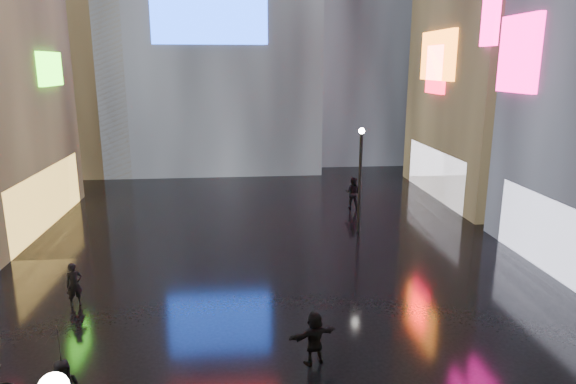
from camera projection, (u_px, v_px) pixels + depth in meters
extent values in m
plane|color=black|center=(270.00, 260.00, 21.92)|extent=(140.00, 140.00, 0.00)
cube|color=#FFC659|center=(46.00, 198.00, 26.31)|extent=(0.20, 10.00, 3.00)
cube|color=#46FF1C|center=(50.00, 69.00, 26.54)|extent=(0.25, 3.00, 1.71)
cube|color=white|center=(562.00, 242.00, 19.71)|extent=(0.20, 9.00, 3.00)
cube|color=#FF0C7E|center=(519.00, 54.00, 21.96)|extent=(0.25, 2.99, 3.26)
cube|color=white|center=(435.00, 173.00, 32.27)|extent=(0.20, 9.00, 3.00)
cube|color=orange|center=(438.00, 56.00, 30.83)|extent=(0.25, 4.92, 2.91)
cube|color=#FF0C2A|center=(436.00, 70.00, 31.14)|extent=(0.25, 2.63, 2.87)
cube|color=#194CFF|center=(209.00, 6.00, 35.06)|extent=(8.00, 0.20, 5.00)
cylinder|color=black|center=(360.00, 183.00, 25.17)|extent=(0.16, 0.16, 5.00)
sphere|color=white|center=(362.00, 131.00, 24.55)|extent=(0.30, 0.30, 0.30)
imported|color=black|center=(314.00, 338.00, 14.23)|extent=(1.50, 0.91, 1.54)
imported|color=black|center=(74.00, 285.00, 17.68)|extent=(0.67, 0.61, 1.53)
imported|color=black|center=(353.00, 193.00, 29.72)|extent=(1.11, 1.03, 1.83)
imported|color=black|center=(58.00, 344.00, 11.61)|extent=(1.25, 1.24, 0.85)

